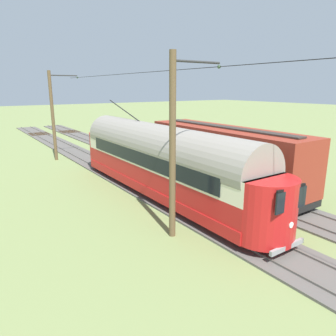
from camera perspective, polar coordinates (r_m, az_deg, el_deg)
ground_plane at (r=20.66m, az=3.00°, el=-3.69°), size 220.00×220.00×0.00m
track_streetcar_siding at (r=22.15m, az=6.85°, el=-2.38°), size 2.80×80.00×0.18m
track_adjacent_siding at (r=19.75m, az=-2.43°, el=-4.37°), size 2.80×80.00×0.18m
vintage_streetcar at (r=18.69m, az=-1.58°, el=1.59°), size 2.65×18.03×5.33m
boxcar_adjacent at (r=20.48m, az=10.00°, el=2.22°), size 2.96×11.95×3.85m
catenary_pole_foreground at (r=29.91m, az=-19.97°, el=9.01°), size 2.65×0.28×7.79m
catenary_pole_mid_near at (r=13.12m, az=1.04°, el=4.09°), size 2.65×0.28×7.79m
overhead_wire_run at (r=14.91m, az=7.19°, el=17.56°), size 2.45×40.67×0.18m
track_end_bumper at (r=29.15m, az=-4.70°, el=2.43°), size 1.80×0.60×0.80m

